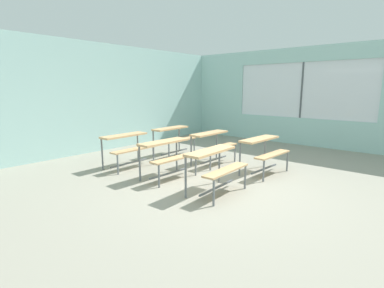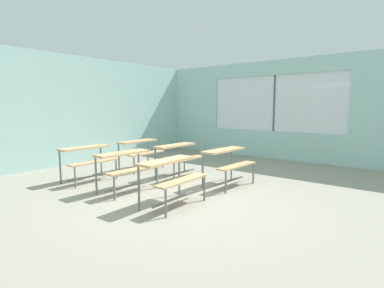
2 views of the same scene
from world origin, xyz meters
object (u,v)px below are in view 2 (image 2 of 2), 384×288
at_px(desk_bench_r1c1, 179,153).
at_px(desk_bench_r1c0, 126,162).
at_px(desk_bench_r2c0, 88,155).
at_px(desk_bench_r2c1, 141,148).
at_px(desk_bench_r0c1, 228,158).
at_px(desk_bench_r0c0, 172,171).

bearing_deg(desk_bench_r1c1, desk_bench_r1c0, 179.28).
relative_size(desk_bench_r2c0, desk_bench_r2c1, 0.99).
bearing_deg(desk_bench_r0c1, desk_bench_r0c0, -179.73).
bearing_deg(desk_bench_r1c0, desk_bench_r1c1, 1.01).
xyz_separation_m(desk_bench_r0c0, desk_bench_r1c0, (0.06, 1.22, 0.00)).
height_order(desk_bench_r1c1, desk_bench_r2c1, same).
bearing_deg(desk_bench_r2c1, desk_bench_r1c0, -140.72).
height_order(desk_bench_r2c0, desk_bench_r2c1, same).
bearing_deg(desk_bench_r1c0, desk_bench_r2c0, 92.12).
distance_m(desk_bench_r2c0, desk_bench_r2c1, 1.52).
relative_size(desk_bench_r0c0, desk_bench_r2c0, 1.01).
bearing_deg(desk_bench_r2c0, desk_bench_r1c0, -90.23).
relative_size(desk_bench_r0c1, desk_bench_r1c1, 1.02).
relative_size(desk_bench_r0c1, desk_bench_r2c0, 1.02).
xyz_separation_m(desk_bench_r0c0, desk_bench_r1c1, (1.55, 1.21, 0.00)).
xyz_separation_m(desk_bench_r1c1, desk_bench_r2c0, (-1.50, 1.28, 0.00)).
distance_m(desk_bench_r1c1, desk_bench_r2c1, 1.31).
bearing_deg(desk_bench_r0c1, desk_bench_r1c0, 142.83).
distance_m(desk_bench_r1c0, desk_bench_r2c0, 1.27).
relative_size(desk_bench_r0c1, desk_bench_r1c0, 1.01).
distance_m(desk_bench_r0c0, desk_bench_r1c0, 1.22).
distance_m(desk_bench_r0c0, desk_bench_r1c1, 1.96).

